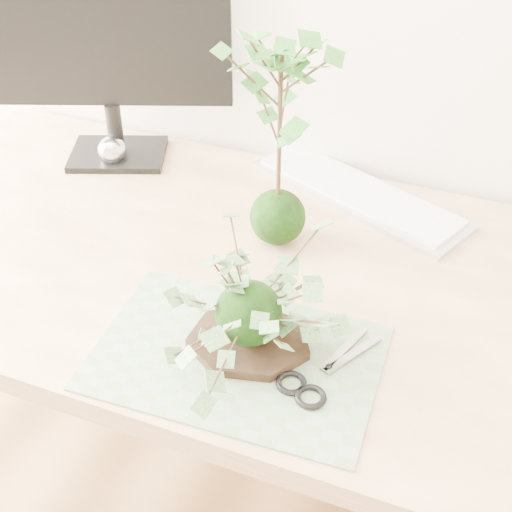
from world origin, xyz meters
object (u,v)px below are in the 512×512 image
(maple_kokedama, at_px, (280,89))
(keyboard, at_px, (358,193))
(ivy_kokedama, at_px, (248,289))
(desk, at_px, (297,318))
(monitor, at_px, (105,41))

(maple_kokedama, xyz_separation_m, keyboard, (0.09, 0.19, -0.27))
(ivy_kokedama, xyz_separation_m, keyboard, (0.04, 0.45, -0.10))
(desk, xyz_separation_m, monitor, (-0.47, 0.24, 0.33))
(ivy_kokedama, height_order, monitor, monitor)
(maple_kokedama, height_order, monitor, monitor)
(desk, relative_size, ivy_kokedama, 5.43)
(desk, xyz_separation_m, keyboard, (0.03, 0.27, 0.10))
(keyboard, bearing_deg, desk, -72.30)
(ivy_kokedama, distance_m, maple_kokedama, 0.32)
(maple_kokedama, relative_size, monitor, 0.88)
(keyboard, bearing_deg, maple_kokedama, -94.00)
(desk, height_order, keyboard, keyboard)
(maple_kokedama, bearing_deg, monitor, 158.66)
(keyboard, xyz_separation_m, monitor, (-0.50, -0.03, 0.23))
(desk, bearing_deg, maple_kokedama, 128.62)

